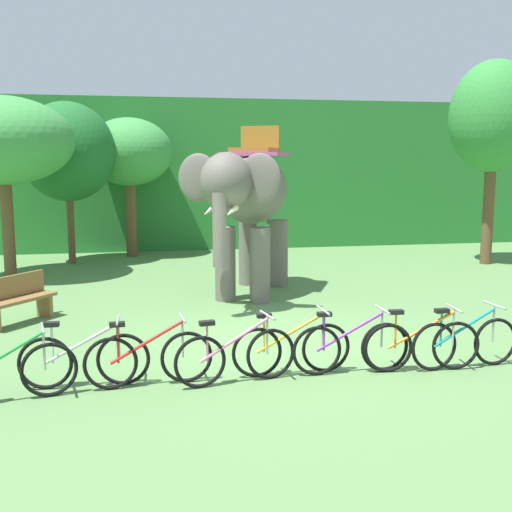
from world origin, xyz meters
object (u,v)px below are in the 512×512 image
Objects in this scene: tree_center_left at (129,153)px; bike_pink at (236,356)px; bike_green at (6,373)px; bike_purple at (351,347)px; bike_white at (84,359)px; wooden_bench at (16,298)px; tree_center_right at (494,118)px; bike_orange at (422,345)px; elephant at (249,197)px; bike_teal at (465,342)px; bike_yellow at (292,348)px; tree_left at (3,141)px; bike_red at (149,358)px; tree_far_left at (68,152)px.

tree_center_left reaches higher than bike_pink.
bike_green and bike_purple have the same top height.
bike_white is 3.91m from wooden_bench.
tree_center_right is 3.41× the size of bike_orange.
elephant is 2.90× the size of wooden_bench.
bike_teal is (3.35, 0.02, 0.00)m from bike_pink.
bike_green is at bearing -81.01° from wooden_bench.
bike_purple is at bearing -6.40° from bike_yellow.
bike_purple is at bearing 3.71° from bike_pink.
tree_left is 11.59m from bike_orange.
bike_purple is at bearing -35.69° from wooden_bench.
bike_white is at bearing 177.47° from bike_orange.
tree_center_left reaches higher than bike_yellow.
bike_white is 1.00× the size of bike_red.
bike_teal is at bearing -47.06° from tree_left.
tree_center_right is at bearing -18.19° from tree_center_left.
bike_teal is at bearing 1.58° from bike_green.
elephant reaches higher than bike_orange.
bike_pink and bike_purple have the same top height.
bike_green is at bearing -177.08° from bike_pink.
tree_center_right reaches higher than tree_center_left.
bike_orange is at bearing -5.05° from bike_purple.
tree_center_right is 13.60m from wooden_bench.
tree_center_right is at bearing 49.85° from bike_purple.
tree_left is 4.48m from tree_center_left.
tree_far_left is 1.08× the size of tree_center_left.
tree_center_right is 14.03m from bike_white.
tree_center_right is 3.41× the size of bike_purple.
elephant is 5.61m from bike_purple.
bike_purple is (-7.05, -8.36, -3.82)m from tree_center_right.
bike_green is (0.38, -10.85, -2.86)m from tree_far_left.
tree_left is 13.29m from tree_center_right.
tree_left is 2.69× the size of bike_red.
bike_green is 4.55m from bike_purple.
tree_left reaches higher than bike_orange.
bike_green and bike_teal have the same top height.
bike_green and bike_orange have the same top height.
bike_white is 1.00× the size of bike_orange.
tree_center_right is 3.41× the size of bike_red.
bike_pink is 0.99× the size of bike_orange.
bike_pink is (1.55, -11.84, -2.85)m from tree_center_left.
bike_orange is (1.03, -0.09, 0.00)m from bike_purple.
tree_left is 0.79× the size of tree_center_right.
bike_teal reaches higher than wooden_bench.
tree_far_left is at bearing 114.91° from bike_purple.
tree_left is 9.59m from bike_red.
tree_far_left is 2.78× the size of bike_green.
bike_purple is at bearing -0.08° from bike_red.
tree_far_left reaches higher than bike_yellow.
tree_center_right is at bearing 22.08° from elephant.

